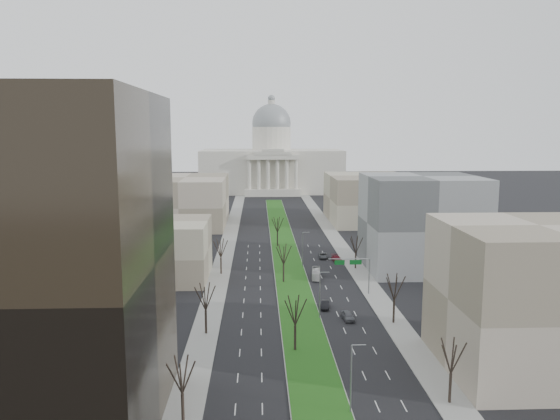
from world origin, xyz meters
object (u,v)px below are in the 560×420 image
object	(u,v)px
car_black	(325,305)
box_van	(316,274)
car_red	(337,258)
car_grey_far	(323,256)
car_grey_near	(348,316)

from	to	relation	value
car_black	box_van	xyz separation A→B (m)	(0.50, 22.52, 0.36)
car_red	car_grey_far	xyz separation A→B (m)	(-3.26, 3.66, -0.05)
car_black	box_van	distance (m)	22.53
car_red	box_van	xyz separation A→B (m)	(-7.45, -16.71, 0.35)
car_red	car_grey_far	distance (m)	4.90
box_van	car_grey_near	bearing A→B (deg)	-77.43
car_grey_near	car_grey_far	world-z (taller)	car_grey_near
car_black	box_van	size ratio (longest dim) A/B	0.57
car_grey_far	car_red	bearing A→B (deg)	-44.00
car_grey_near	car_grey_far	xyz separation A→B (m)	(1.25, 49.87, -0.08)
car_black	car_grey_far	size ratio (longest dim) A/B	0.88
car_grey_near	car_red	size ratio (longest dim) A/B	0.88
car_grey_far	box_van	distance (m)	20.80
car_grey_near	car_black	world-z (taller)	car_grey_near
car_black	car_grey_far	world-z (taller)	car_black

